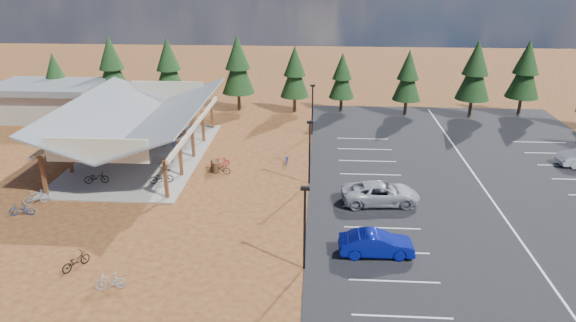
{
  "coord_description": "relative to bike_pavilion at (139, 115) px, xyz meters",
  "views": [
    {
      "loc": [
        5.64,
        -35.07,
        16.55
      ],
      "look_at": [
        3.3,
        2.61,
        1.61
      ],
      "focal_mm": 32.0,
      "sensor_mm": 36.0,
      "label": 1
    }
  ],
  "objects": [
    {
      "name": "bike_3",
      "position": [
        -1.27,
        6.91,
        -3.27
      ],
      "size": [
        1.54,
        0.49,
        0.92
      ],
      "primitive_type": "imported",
      "rotation": [
        0.0,
        0.0,
        1.53
      ],
      "color": "maroon",
      "rests_on": "concrete_pad"
    },
    {
      "name": "pine_5",
      "position": [
        18.19,
        15.77,
        0.32
      ],
      "size": [
        2.92,
        2.92,
        6.8
      ],
      "color": "#382314",
      "rests_on": "ground"
    },
    {
      "name": "bike_14",
      "position": [
        13.0,
        -0.93,
        -3.42
      ],
      "size": [
        0.57,
        1.54,
        0.8
      ],
      "primitive_type": "imported",
      "rotation": [
        0.0,
        0.0,
        0.03
      ],
      "color": "navy",
      "rests_on": "ground"
    },
    {
      "name": "lamp_post_0",
      "position": [
        15.0,
        -17.0,
        -0.85
      ],
      "size": [
        0.5,
        0.25,
        5.14
      ],
      "color": "black",
      "rests_on": "ground"
    },
    {
      "name": "bike_12",
      "position": [
        1.97,
        -17.78,
        -3.35
      ],
      "size": [
        1.44,
        1.87,
        0.94
      ],
      "primitive_type": "imported",
      "rotation": [
        0.0,
        0.0,
        2.62
      ],
      "color": "black",
      "rests_on": "ground"
    },
    {
      "name": "bike_pavilion",
      "position": [
        0.0,
        0.0,
        0.0
      ],
      "size": [
        11.65,
        19.4,
        4.97
      ],
      "color": "#593619",
      "rests_on": "concrete_pad"
    },
    {
      "name": "concrete_pad",
      "position": [
        0.0,
        0.0,
        -3.77
      ],
      "size": [
        10.6,
        18.6,
        0.1
      ],
      "primitive_type": "cube",
      "color": "gray",
      "rests_on": "ground"
    },
    {
      "name": "asphalt_lot",
      "position": [
        28.5,
        -4.0,
        -3.8
      ],
      "size": [
        27.0,
        44.0,
        0.04
      ],
      "primitive_type": "cube",
      "color": "black",
      "rests_on": "ground"
    },
    {
      "name": "car_1",
      "position": [
        19.23,
        -15.3,
        -3.05
      ],
      "size": [
        4.5,
        1.71,
        1.46
      ],
      "primitive_type": "imported",
      "rotation": [
        0.0,
        0.0,
        1.61
      ],
      "color": "#081283",
      "rests_on": "asphalt_lot"
    },
    {
      "name": "pine_8",
      "position": [
        38.3,
        15.61,
        1.32
      ],
      "size": [
        3.61,
        3.61,
        8.42
      ],
      "color": "#382314",
      "rests_on": "ground"
    },
    {
      "name": "outbuilding",
      "position": [
        -14.0,
        11.0,
        -1.8
      ],
      "size": [
        11.0,
        7.0,
        3.9
      ],
      "color": "#ADA593",
      "rests_on": "ground"
    },
    {
      "name": "trash_bin_1",
      "position": [
        7.24,
        -3.29,
        -3.37
      ],
      "size": [
        0.6,
        0.6,
        0.9
      ],
      "primitive_type": "cylinder",
      "color": "#50341C",
      "rests_on": "ground"
    },
    {
      "name": "pine_4",
      "position": [
        12.83,
        15.18,
        0.81
      ],
      "size": [
        3.26,
        3.26,
        7.6
      ],
      "color": "#382314",
      "rests_on": "ground"
    },
    {
      "name": "bike_4",
      "position": [
        3.44,
        -5.91,
        -3.24
      ],
      "size": [
        1.94,
        1.14,
        0.96
      ],
      "primitive_type": "imported",
      "rotation": [
        0.0,
        0.0,
        1.86
      ],
      "color": "black",
      "rests_on": "concrete_pad"
    },
    {
      "name": "bike_7",
      "position": [
        2.25,
        5.12,
        -3.28
      ],
      "size": [
        1.55,
        0.81,
        0.89
      ],
      "primitive_type": "imported",
      "rotation": [
        0.0,
        0.0,
        1.29
      ],
      "color": "maroon",
      "rests_on": "concrete_pad"
    },
    {
      "name": "bike_2",
      "position": [
        -3.62,
        2.32,
        -3.24
      ],
      "size": [
        1.83,
        0.64,
        0.96
      ],
      "primitive_type": "imported",
      "rotation": [
        0.0,
        0.0,
        1.57
      ],
      "color": "#204B8C",
      "rests_on": "concrete_pad"
    },
    {
      "name": "pine_0",
      "position": [
        -14.47,
        14.09,
        0.26
      ],
      "size": [
        2.88,
        2.88,
        6.7
      ],
      "color": "#382314",
      "rests_on": "ground"
    },
    {
      "name": "pine_7",
      "position": [
        32.49,
        14.36,
        1.4
      ],
      "size": [
        3.67,
        3.67,
        8.55
      ],
      "color": "#382314",
      "rests_on": "ground"
    },
    {
      "name": "pine_1",
      "position": [
        -8.12,
        14.97,
        1.37
      ],
      "size": [
        3.65,
        3.65,
        8.51
      ],
      "color": "#382314",
      "rests_on": "ground"
    },
    {
      "name": "lamp_post_1",
      "position": [
        15.0,
        -5.0,
        -0.85
      ],
      "size": [
        0.5,
        0.25,
        5.14
      ],
      "color": "black",
      "rests_on": "ground"
    },
    {
      "name": "bike_10",
      "position": [
        -4.63,
        -11.71,
        -3.37
      ],
      "size": [
        1.79,
        0.87,
        0.9
      ],
      "primitive_type": "imported",
      "rotation": [
        0.0,
        0.0,
        4.87
      ],
      "color": "navy",
      "rests_on": "ground"
    },
    {
      "name": "bike_15",
      "position": [
        7.5,
        -2.4,
        -3.31
      ],
      "size": [
        1.54,
        1.54,
        1.02
      ],
      "primitive_type": "imported",
      "rotation": [
        0.0,
        0.0,
        2.35
      ],
      "color": "maroon",
      "rests_on": "ground"
    },
    {
      "name": "bike_5",
      "position": [
        2.38,
        -1.82,
        -3.19
      ],
      "size": [
        1.86,
        0.9,
        1.07
      ],
      "primitive_type": "imported",
      "rotation": [
        0.0,
        0.0,
        1.8
      ],
      "color": "gray",
      "rests_on": "concrete_pad"
    },
    {
      "name": "ground",
      "position": [
        10.0,
        -7.0,
        -3.82
      ],
      "size": [
        140.0,
        140.0,
        0.0
      ],
      "primitive_type": "plane",
      "color": "#5C2618",
      "rests_on": "ground"
    },
    {
      "name": "trash_bin_0",
      "position": [
        7.0,
        -2.73,
        -3.37
      ],
      "size": [
        0.6,
        0.6,
        0.9
      ],
      "primitive_type": "cylinder",
      "color": "#50341C",
      "rests_on": "ground"
    },
    {
      "name": "bike_1",
      "position": [
        -3.68,
        -1.05,
        -3.27
      ],
      "size": [
        1.56,
        0.91,
        0.9
      ],
      "primitive_type": "imported",
      "rotation": [
        0.0,
        0.0,
        1.22
      ],
      "color": "gray",
      "rests_on": "concrete_pad"
    },
    {
      "name": "pine_6",
      "position": [
        25.39,
        14.71,
        0.66
      ],
      "size": [
        3.15,
        3.15,
        7.35
      ],
      "color": "#382314",
      "rests_on": "ground"
    },
    {
      "name": "pine_2",
      "position": [
        -1.53,
        15.1,
        1.31
      ],
      "size": [
        3.61,
        3.61,
        8.4
      ],
      "color": "#382314",
      "rests_on": "ground"
    },
    {
      "name": "bike_0",
      "position": [
        -1.62,
        -6.27,
        -3.23
      ],
      "size": [
        1.96,
        1.02,
        0.98
      ],
      "primitive_type": "imported",
      "rotation": [
        0.0,
        0.0,
        1.78
      ],
      "color": "black",
      "rests_on": "concrete_pad"
    },
    {
      "name": "bike_6",
      "position": [
        1.72,
        2.36,
        -3.26
      ],
      "size": [
        1.79,
        0.69,
        0.93
      ],
      "primitive_type": "imported",
      "rotation": [
        0.0,
        0.0,
        1.53
      ],
      "color": "navy",
      "rests_on": "concrete_pad"
    },
    {
      "name": "pine_3",
      "position": [
        6.34,
        15.5,
        1.46
      ],
      "size": [
        3.72,
        3.72,
        8.66
      ],
      "color": "#382314",
      "rests_on": "ground"
    },
    {
      "name": "lamp_post_2",
      "position": [
        15.0,
        7.0,
        -0.85
      ],
      "size": [
        0.5,
        0.25,
        5.14
      ],
      "color": "black",
      "rests_on": "ground"
    },
    {
      "name": "bike_9",
      "position": [
        -4.58,
        -9.87,
        -3.29
      ],
      "size": [
        1.78,
        1.34,
        1.06
      ],
      "primitive_type": "imported",
      "rotation": [
        0.0,
        0.0,
        2.11
      ],
      "color": "gray",
      "rests_on": "ground"
    },
    {
      "name": "bike_13",
      "position": [
        4.75,
        -19.64,
        -3.32
      ],
      "size": [
        1.73,
        0.83,
        1.0
      ],
      "primitive_type": "imported",
      "rotation": [
        0.0,
        0.0,
        4.94
      ],
      "color": "#9DA2A5",
      "rests_on": "ground"
    },
    {
      "name": "bike_16",
      "position": [
        7.62,
        -3.56,
        -3.35
      ],
      "size": [
        1.86,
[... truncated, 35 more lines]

